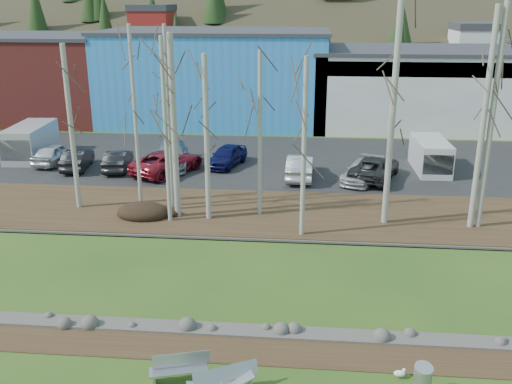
# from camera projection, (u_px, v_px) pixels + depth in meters

# --- Properties ---
(dirt_strip) EXTENTS (80.00, 1.80, 0.03)m
(dirt_strip) POSITION_uv_depth(u_px,v_px,m) (226.00, 347.00, 18.86)
(dirt_strip) COLOR #382616
(dirt_strip) RESTS_ON ground
(near_bank_rocks) EXTENTS (80.00, 0.80, 0.50)m
(near_bank_rocks) POSITION_uv_depth(u_px,v_px,m) (230.00, 331.00, 19.81)
(near_bank_rocks) COLOR #47423D
(near_bank_rocks) RESTS_ON ground
(river) EXTENTS (80.00, 8.00, 0.90)m
(river) POSITION_uv_depth(u_px,v_px,m) (243.00, 277.00, 23.67)
(river) COLOR #131C31
(river) RESTS_ON ground
(far_bank_rocks) EXTENTS (80.00, 0.80, 0.46)m
(far_bank_rocks) POSITION_uv_depth(u_px,v_px,m) (253.00, 238.00, 27.54)
(far_bank_rocks) COLOR #47423D
(far_bank_rocks) RESTS_ON ground
(far_bank) EXTENTS (80.00, 7.00, 0.15)m
(far_bank) POSITION_uv_depth(u_px,v_px,m) (258.00, 213.00, 30.53)
(far_bank) COLOR #382616
(far_bank) RESTS_ON ground
(parking_lot) EXTENTS (80.00, 14.00, 0.14)m
(parking_lot) POSITION_uv_depth(u_px,v_px,m) (271.00, 160.00, 40.43)
(parking_lot) COLOR black
(parking_lot) RESTS_ON ground
(building_brick) EXTENTS (16.32, 12.24, 7.80)m
(building_brick) POSITION_uv_depth(u_px,v_px,m) (31.00, 76.00, 54.47)
(building_brick) COLOR maroon
(building_brick) RESTS_ON ground
(building_blue) EXTENTS (20.40, 12.24, 8.30)m
(building_blue) POSITION_uv_depth(u_px,v_px,m) (217.00, 76.00, 52.83)
(building_blue) COLOR #2A82D0
(building_blue) RESTS_ON ground
(building_white) EXTENTS (18.36, 12.24, 6.80)m
(building_white) POSITION_uv_depth(u_px,v_px,m) (414.00, 87.00, 51.50)
(building_white) COLOR beige
(building_white) RESTS_ON ground
(bench_intact) EXTENTS (1.81, 0.95, 0.87)m
(bench_intact) POSITION_uv_depth(u_px,v_px,m) (179.00, 369.00, 17.10)
(bench_intact) COLOR #9D9FA2
(bench_intact) RESTS_ON ground
(bench_damaged) EXTENTS (2.02, 1.42, 0.87)m
(bench_damaged) POSITION_uv_depth(u_px,v_px,m) (222.00, 383.00, 16.47)
(bench_damaged) COLOR #9D9FA2
(bench_damaged) RESTS_ON ground
(litter_bin) EXTENTS (0.62, 0.62, 0.90)m
(litter_bin) POSITION_uv_depth(u_px,v_px,m) (422.00, 382.00, 16.49)
(litter_bin) COLOR #9D9FA2
(litter_bin) RESTS_ON ground
(seagull) EXTENTS (0.41, 0.21, 0.31)m
(seagull) POSITION_uv_depth(u_px,v_px,m) (400.00, 373.00, 17.32)
(seagull) COLOR gold
(seagull) RESTS_ON ground
(dirt_mound) EXTENTS (2.75, 1.94, 0.54)m
(dirt_mound) POSITION_uv_depth(u_px,v_px,m) (143.00, 211.00, 29.80)
(dirt_mound) COLOR black
(dirt_mound) RESTS_ON far_bank
(birch_0) EXTENTS (0.27, 0.27, 8.70)m
(birch_0) POSITION_uv_depth(u_px,v_px,m) (71.00, 129.00, 29.82)
(birch_0) COLOR #ACA99B
(birch_0) RESTS_ON far_bank
(birch_1) EXTENTS (0.19, 0.19, 9.65)m
(birch_1) POSITION_uv_depth(u_px,v_px,m) (135.00, 121.00, 29.49)
(birch_1) COLOR #ACA99B
(birch_1) RESTS_ON far_bank
(birch_2) EXTENTS (0.31, 0.31, 9.31)m
(birch_2) POSITION_uv_depth(u_px,v_px,m) (174.00, 129.00, 28.44)
(birch_2) COLOR #ACA99B
(birch_2) RESTS_ON far_bank
(birch_3) EXTENTS (0.21, 0.21, 9.21)m
(birch_3) POSITION_uv_depth(u_px,v_px,m) (166.00, 132.00, 27.86)
(birch_3) COLOR #ACA99B
(birch_3) RESTS_ON far_bank
(birch_4) EXTENTS (0.27, 0.27, 8.37)m
(birch_4) POSITION_uv_depth(u_px,v_px,m) (207.00, 139.00, 28.27)
(birch_4) COLOR #ACA99B
(birch_4) RESTS_ON far_bank
(birch_5) EXTENTS (0.22, 0.22, 8.47)m
(birch_5) POSITION_uv_depth(u_px,v_px,m) (260.00, 135.00, 28.87)
(birch_5) COLOR #ACA99B
(birch_5) RESTS_ON far_bank
(birch_6) EXTENTS (0.23, 0.23, 8.44)m
(birch_6) POSITION_uv_depth(u_px,v_px,m) (304.00, 149.00, 26.26)
(birch_6) COLOR #ACA99B
(birch_6) RESTS_ON far_bank
(birch_7) EXTENTS (0.31, 0.31, 10.83)m
(birch_7) POSITION_uv_depth(u_px,v_px,m) (392.00, 117.00, 27.34)
(birch_7) COLOR #ACA99B
(birch_7) RESTS_ON far_bank
(birch_8) EXTENTS (0.27, 0.27, 10.61)m
(birch_8) POSITION_uv_depth(u_px,v_px,m) (483.00, 122.00, 26.81)
(birch_8) COLOR #ACA99B
(birch_8) RESTS_ON far_bank
(birch_9) EXTENTS (0.27, 0.27, 12.84)m
(birch_9) POSITION_uv_depth(u_px,v_px,m) (495.00, 98.00, 26.51)
(birch_9) COLOR #ACA99B
(birch_9) RESTS_ON far_bank
(birch_10) EXTENTS (0.19, 0.19, 9.65)m
(birch_10) POSITION_uv_depth(u_px,v_px,m) (169.00, 121.00, 29.33)
(birch_10) COLOR #ACA99B
(birch_10) RESTS_ON far_bank
(car_0) EXTENTS (2.02, 4.28, 1.41)m
(car_0) POSITION_uv_depth(u_px,v_px,m) (54.00, 153.00, 39.25)
(car_0) COLOR silver
(car_0) RESTS_ON parking_lot
(car_1) EXTENTS (1.95, 4.17, 1.32)m
(car_1) POSITION_uv_depth(u_px,v_px,m) (118.00, 160.00, 37.80)
(car_1) COLOR black
(car_1) RESTS_ON parking_lot
(car_2) EXTENTS (4.73, 5.90, 1.49)m
(car_2) POSITION_uv_depth(u_px,v_px,m) (167.00, 162.00, 37.08)
(car_2) COLOR maroon
(car_2) RESTS_ON parking_lot
(car_3) EXTENTS (3.14, 5.72, 1.57)m
(car_3) POSITION_uv_depth(u_px,v_px,m) (171.00, 155.00, 38.55)
(car_3) COLOR gray
(car_3) RESTS_ON parking_lot
(car_4) EXTENTS (2.74, 4.43, 1.41)m
(car_4) POSITION_uv_depth(u_px,v_px,m) (227.00, 156.00, 38.67)
(car_4) COLOR #0E1044
(car_4) RESTS_ON parking_lot
(car_5) EXTENTS (1.74, 4.65, 1.52)m
(car_5) POSITION_uv_depth(u_px,v_px,m) (300.00, 166.00, 36.05)
(car_5) COLOR #B4B4B6
(car_5) RESTS_ON parking_lot
(car_6) EXTENTS (3.93, 5.74, 1.46)m
(car_6) POSITION_uv_depth(u_px,v_px,m) (374.00, 168.00, 35.84)
(car_6) COLOR #29282B
(car_6) RESTS_ON parking_lot
(car_7) EXTENTS (3.32, 4.73, 1.27)m
(car_7) POSITION_uv_depth(u_px,v_px,m) (362.00, 171.00, 35.45)
(car_7) COLOR #B9B9BC
(car_7) RESTS_ON parking_lot
(car_8) EXTENTS (1.95, 4.17, 1.32)m
(car_8) POSITION_uv_depth(u_px,v_px,m) (77.00, 159.00, 38.04)
(car_8) COLOR black
(car_8) RESTS_ON parking_lot
(van_white) EXTENTS (2.04, 4.73, 2.05)m
(van_white) POSITION_uv_depth(u_px,v_px,m) (431.00, 156.00, 37.39)
(van_white) COLOR white
(van_white) RESTS_ON parking_lot
(van_grey) EXTENTS (2.58, 5.45, 2.32)m
(van_grey) POSITION_uv_depth(u_px,v_px,m) (30.00, 142.00, 40.43)
(van_grey) COLOR #B9BBBE
(van_grey) RESTS_ON parking_lot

